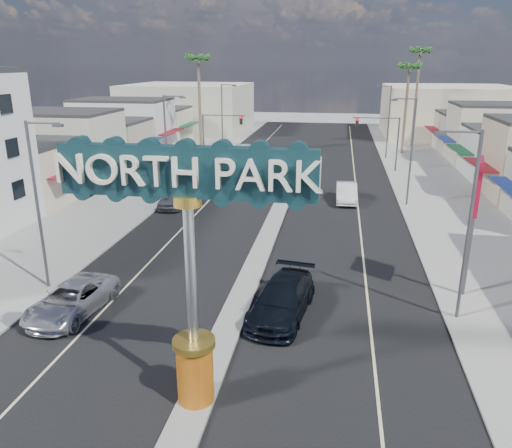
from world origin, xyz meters
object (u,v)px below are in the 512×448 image
(traffic_signal_right, at_px, (381,133))
(streetlight_l_mid, at_px, (168,140))
(suv_right, at_px, (282,299))
(car_parked_left, at_px, (173,197))
(palm_left_far, at_px, (198,64))
(car_parked_right, at_px, (346,192))
(streetlight_l_far, at_px, (223,115))
(traffic_signal_left, at_px, (218,130))
(streetlight_l_near, at_px, (39,198))
(streetlight_r_mid, at_px, (410,147))
(bank_pylon_sign, at_px, (476,194))
(streetlight_r_far, at_px, (387,118))
(gateway_sign, at_px, (190,250))
(city_bus, at_px, (236,167))
(suv_left, at_px, (72,299))
(streetlight_r_near, at_px, (466,218))
(palm_right_far, at_px, (420,57))
(palm_right_mid, at_px, (409,71))

(traffic_signal_right, height_order, streetlight_l_mid, streetlight_l_mid)
(suv_right, height_order, car_parked_left, suv_right)
(palm_left_far, height_order, car_parked_right, palm_left_far)
(traffic_signal_right, height_order, streetlight_l_far, streetlight_l_far)
(traffic_signal_left, bearing_deg, streetlight_l_far, 98.86)
(streetlight_l_near, bearing_deg, suv_right, -4.55)
(traffic_signal_left, xyz_separation_m, streetlight_l_far, (-1.25, 8.01, 0.79))
(streetlight_r_mid, xyz_separation_m, palm_left_far, (-23.43, 20.00, 6.43))
(streetlight_r_mid, xyz_separation_m, bank_pylon_sign, (0.98, -17.33, 0.46))
(streetlight_r_far, distance_m, car_parked_left, 32.28)
(streetlight_r_far, relative_size, palm_left_far, 0.69)
(traffic_signal_left, bearing_deg, gateway_sign, -77.67)
(gateway_sign, bearing_deg, traffic_signal_right, 77.67)
(traffic_signal_left, xyz_separation_m, suv_right, (11.48, -35.01, -3.41))
(traffic_signal_right, height_order, streetlight_l_near, streetlight_l_near)
(gateway_sign, height_order, bank_pylon_sign, gateway_sign)
(streetlight_l_near, xyz_separation_m, bank_pylon_sign, (21.85, 2.67, 0.46))
(streetlight_r_mid, xyz_separation_m, city_bus, (-15.93, 5.85, -3.41))
(streetlight_l_mid, height_order, suv_right, streetlight_l_mid)
(streetlight_l_near, height_order, suv_left, streetlight_l_near)
(streetlight_l_mid, height_order, streetlight_r_near, same)
(traffic_signal_right, relative_size, streetlight_r_near, 0.67)
(traffic_signal_left, height_order, streetlight_l_far, streetlight_l_far)
(car_parked_left, bearing_deg, palm_left_far, 94.37)
(bank_pylon_sign, bearing_deg, suv_left, -151.91)
(streetlight_r_near, bearing_deg, gateway_sign, -142.45)
(palm_left_far, bearing_deg, streetlight_l_near, -86.33)
(streetlight_r_mid, bearing_deg, palm_left_far, 139.52)
(palm_left_far, height_order, suv_left, palm_left_far)
(streetlight_r_near, relative_size, streetlight_r_mid, 1.00)
(palm_right_far, xyz_separation_m, car_parked_right, (-9.50, -31.46, -11.56))
(suv_left, bearing_deg, streetlight_r_far, 73.54)
(streetlight_r_far, distance_m, palm_left_far, 24.38)
(streetlight_r_near, bearing_deg, streetlight_l_far, 116.42)
(city_bus, distance_m, bank_pylon_sign, 28.96)
(suv_left, height_order, bank_pylon_sign, bank_pylon_sign)
(traffic_signal_left, relative_size, city_bus, 0.50)
(gateway_sign, bearing_deg, palm_right_far, 75.97)
(streetlight_r_near, bearing_deg, suv_left, -172.22)
(streetlight_r_near, relative_size, palm_left_far, 0.69)
(streetlight_l_mid, bearing_deg, suv_right, -58.79)
(gateway_sign, xyz_separation_m, traffic_signal_right, (9.18, 42.02, -1.65))
(streetlight_l_mid, relative_size, car_parked_right, 1.80)
(gateway_sign, relative_size, bank_pylon_sign, 1.28)
(gateway_sign, relative_size, streetlight_r_mid, 1.02)
(traffic_signal_left, distance_m, palm_right_mid, 26.01)
(palm_right_mid, xyz_separation_m, car_parked_left, (-22.00, -29.42, -9.78))
(traffic_signal_right, distance_m, suv_right, 35.84)
(streetlight_l_far, distance_m, streetlight_r_far, 20.87)
(streetlight_l_far, xyz_separation_m, palm_right_far, (25.43, 10.00, 7.32))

